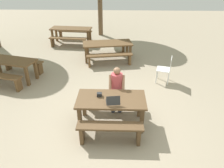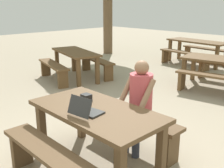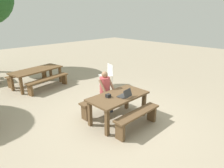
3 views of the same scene
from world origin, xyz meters
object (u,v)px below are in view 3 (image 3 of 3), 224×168
object	(u,v)px
person_seated	(106,89)
picnic_table_rear	(37,72)
laptop	(125,95)
picnic_table_front	(118,99)
small_pouch	(108,96)
plastic_chair	(107,74)

from	to	relation	value
person_seated	picnic_table_rear	xyz separation A→B (m)	(-0.43, 3.59, -0.12)
laptop	person_seated	size ratio (longest dim) A/B	0.28
picnic_table_front	laptop	bearing A→B (deg)	-76.06
person_seated	small_pouch	bearing A→B (deg)	-127.73
picnic_table_front	laptop	world-z (taller)	laptop
small_pouch	person_seated	bearing A→B (deg)	52.27
small_pouch	plastic_chair	xyz separation A→B (m)	(2.02, 2.17, -0.30)
laptop	picnic_table_rear	xyz separation A→B (m)	(-0.35, 4.40, -0.19)
small_pouch	picnic_table_rear	bearing A→B (deg)	90.25
picnic_table_front	small_pouch	size ratio (longest dim) A/B	14.04
small_pouch	person_seated	size ratio (longest dim) A/B	0.09
picnic_table_rear	person_seated	bearing A→B (deg)	-92.97
plastic_chair	picnic_table_rear	xyz separation A→B (m)	(-2.04, 1.95, 0.12)
picnic_table_front	plastic_chair	xyz separation A→B (m)	(1.73, 2.26, -0.14)
picnic_table_front	plastic_chair	world-z (taller)	plastic_chair
person_seated	picnic_table_rear	size ratio (longest dim) A/B	0.59
laptop	small_pouch	world-z (taller)	laptop
plastic_chair	person_seated	bearing A→B (deg)	-29.25
picnic_table_front	person_seated	xyz separation A→B (m)	(0.12, 0.62, 0.10)
plastic_chair	picnic_table_rear	bearing A→B (deg)	-118.55
laptop	picnic_table_front	bearing A→B (deg)	-83.59
picnic_table_front	small_pouch	distance (m)	0.34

